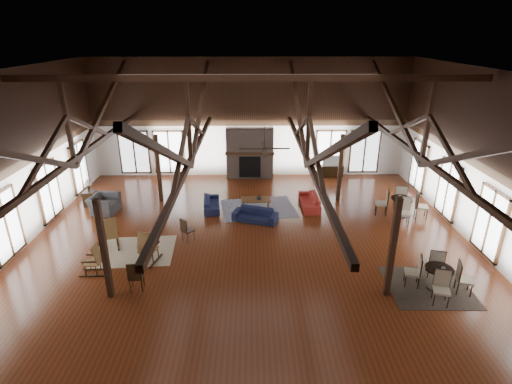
{
  "coord_description": "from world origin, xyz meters",
  "views": [
    {
      "loc": [
        0.08,
        -13.16,
        7.13
      ],
      "look_at": [
        0.25,
        1.0,
        1.42
      ],
      "focal_mm": 28.0,
      "sensor_mm": 36.0,
      "label": 1
    }
  ],
  "objects_px": {
    "cafe_table_far": "(402,204)",
    "sofa_navy_left": "(212,204)",
    "coffee_table": "(256,200)",
    "sofa_orange": "(310,201)",
    "armchair": "(104,204)",
    "sofa_navy_front": "(255,215)",
    "tv_console": "(331,171)",
    "cafe_table_near": "(438,275)"
  },
  "relations": [
    {
      "from": "cafe_table_far",
      "to": "sofa_navy_left",
      "type": "bearing_deg",
      "value": 174.22
    },
    {
      "from": "coffee_table",
      "to": "sofa_orange",
      "type": "bearing_deg",
      "value": 1.94
    },
    {
      "from": "sofa_navy_left",
      "to": "coffee_table",
      "type": "xyz_separation_m",
      "value": [
        1.9,
        -0.06,
        0.18
      ]
    },
    {
      "from": "armchair",
      "to": "cafe_table_far",
      "type": "xyz_separation_m",
      "value": [
        12.4,
        -0.51,
        0.17
      ]
    },
    {
      "from": "coffee_table",
      "to": "sofa_navy_front",
      "type": "bearing_deg",
      "value": -95.54
    },
    {
      "from": "sofa_navy_front",
      "to": "cafe_table_far",
      "type": "height_order",
      "value": "cafe_table_far"
    },
    {
      "from": "tv_console",
      "to": "cafe_table_near",
      "type": "bearing_deg",
      "value": -82.87
    },
    {
      "from": "sofa_orange",
      "to": "cafe_table_far",
      "type": "relative_size",
      "value": 0.87
    },
    {
      "from": "sofa_navy_front",
      "to": "tv_console",
      "type": "height_order",
      "value": "tv_console"
    },
    {
      "from": "tv_console",
      "to": "sofa_navy_front",
      "type": "bearing_deg",
      "value": -127.35
    },
    {
      "from": "sofa_navy_left",
      "to": "cafe_table_near",
      "type": "height_order",
      "value": "cafe_table_near"
    },
    {
      "from": "sofa_navy_front",
      "to": "cafe_table_far",
      "type": "distance_m",
      "value": 6.06
    },
    {
      "from": "sofa_orange",
      "to": "cafe_table_near",
      "type": "bearing_deg",
      "value": 24.93
    },
    {
      "from": "tv_console",
      "to": "coffee_table",
      "type": "bearing_deg",
      "value": -133.91
    },
    {
      "from": "cafe_table_near",
      "to": "coffee_table",
      "type": "bearing_deg",
      "value": 132.31
    },
    {
      "from": "cafe_table_far",
      "to": "tv_console",
      "type": "relative_size",
      "value": 1.84
    },
    {
      "from": "sofa_navy_front",
      "to": "coffee_table",
      "type": "relative_size",
      "value": 1.4
    },
    {
      "from": "sofa_navy_front",
      "to": "cafe_table_near",
      "type": "bearing_deg",
      "value": -22.21
    },
    {
      "from": "coffee_table",
      "to": "armchair",
      "type": "height_order",
      "value": "armchair"
    },
    {
      "from": "sofa_navy_front",
      "to": "coffee_table",
      "type": "xyz_separation_m",
      "value": [
        0.05,
        1.16,
        0.16
      ]
    },
    {
      "from": "coffee_table",
      "to": "cafe_table_far",
      "type": "relative_size",
      "value": 0.6
    },
    {
      "from": "sofa_navy_front",
      "to": "sofa_navy_left",
      "type": "bearing_deg",
      "value": 165.68
    },
    {
      "from": "sofa_orange",
      "to": "tv_console",
      "type": "distance_m",
      "value": 4.34
    },
    {
      "from": "sofa_navy_front",
      "to": "cafe_table_near",
      "type": "relative_size",
      "value": 0.92
    },
    {
      "from": "sofa_navy_front",
      "to": "cafe_table_near",
      "type": "distance_m",
      "value": 7.1
    },
    {
      "from": "cafe_table_far",
      "to": "sofa_orange",
      "type": "bearing_deg",
      "value": 165.39
    },
    {
      "from": "coffee_table",
      "to": "cafe_table_near",
      "type": "bearing_deg",
      "value": -50.92
    },
    {
      "from": "sofa_navy_front",
      "to": "armchair",
      "type": "xyz_separation_m",
      "value": [
        -6.36,
        0.93,
        0.12
      ]
    },
    {
      "from": "sofa_navy_front",
      "to": "tv_console",
      "type": "xyz_separation_m",
      "value": [
        4.09,
        5.36,
        0.03
      ]
    },
    {
      "from": "sofa_navy_left",
      "to": "tv_console",
      "type": "bearing_deg",
      "value": -60.59
    },
    {
      "from": "cafe_table_near",
      "to": "cafe_table_far",
      "type": "bearing_deg",
      "value": 82.16
    },
    {
      "from": "tv_console",
      "to": "sofa_navy_left",
      "type": "bearing_deg",
      "value": -145.14
    },
    {
      "from": "coffee_table",
      "to": "tv_console",
      "type": "distance_m",
      "value": 5.83
    },
    {
      "from": "sofa_navy_left",
      "to": "armchair",
      "type": "height_order",
      "value": "armchair"
    },
    {
      "from": "sofa_orange",
      "to": "coffee_table",
      "type": "height_order",
      "value": "sofa_orange"
    },
    {
      "from": "cafe_table_far",
      "to": "tv_console",
      "type": "bearing_deg",
      "value": 111.56
    },
    {
      "from": "sofa_orange",
      "to": "cafe_table_far",
      "type": "height_order",
      "value": "cafe_table_far"
    },
    {
      "from": "sofa_navy_front",
      "to": "sofa_navy_left",
      "type": "height_order",
      "value": "sofa_navy_front"
    },
    {
      "from": "armchair",
      "to": "tv_console",
      "type": "xyz_separation_m",
      "value": [
        10.45,
        4.43,
        -0.09
      ]
    },
    {
      "from": "tv_console",
      "to": "armchair",
      "type": "bearing_deg",
      "value": -157.01
    },
    {
      "from": "armchair",
      "to": "cafe_table_far",
      "type": "bearing_deg",
      "value": -84.14
    },
    {
      "from": "coffee_table",
      "to": "tv_console",
      "type": "relative_size",
      "value": 1.1
    }
  ]
}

